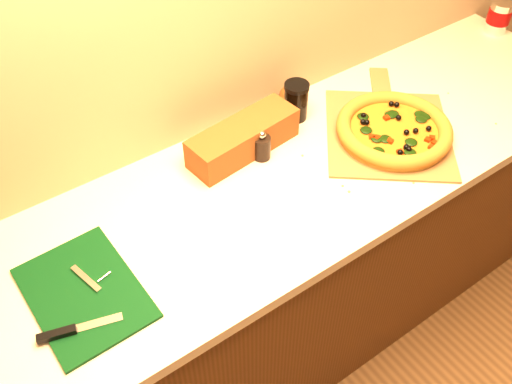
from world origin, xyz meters
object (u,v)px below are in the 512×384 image
cutting_board (84,294)px  pizza_peel (387,130)px  pizza (394,130)px  pepper_grinder (262,147)px  rolling_pin (285,105)px  dark_jar (296,101)px  coffee_canister (499,16)px

cutting_board → pizza_peel: bearing=0.0°
pizza_peel → pizza: (-0.01, -0.03, 0.03)m
cutting_board → pepper_grinder: pepper_grinder is taller
pizza → rolling_pin: 0.38m
pizza_peel → cutting_board: bearing=-139.6°
pizza_peel → dark_jar: 0.32m
rolling_pin → coffee_canister: (1.03, -0.08, 0.04)m
pizza_peel → coffee_canister: size_ratio=4.87×
coffee_canister → pepper_grinder: bearing=-176.6°
coffee_canister → pizza_peel: bearing=-165.6°
pizza → coffee_canister: 0.86m
pizza_peel → cutting_board: cutting_board is taller
cutting_board → coffee_canister: size_ratio=2.89×
pizza_peel → rolling_pin: size_ratio=2.29×
pepper_grinder → rolling_pin: pepper_grinder is taller
pepper_grinder → dark_jar: 0.23m
pepper_grinder → coffee_canister: size_ratio=0.83×
rolling_pin → pizza_peel: bearing=-53.5°
pizza → pepper_grinder: (-0.41, 0.17, 0.01)m
cutting_board → dark_jar: 0.92m
pepper_grinder → pizza_peel: bearing=-18.1°
pizza → pepper_grinder: 0.44m
pepper_grinder → dark_jar: (0.21, 0.10, 0.02)m
pepper_grinder → coffee_canister: bearing=3.4°
pizza_peel → pizza: 0.05m
pizza → dark_jar: dark_jar is taller
pepper_grinder → pizza: bearing=-22.8°
cutting_board → pepper_grinder: 0.69m
dark_jar → pepper_grinder: bearing=-154.8°
rolling_pin → dark_jar: (0.01, -0.05, 0.04)m
pizza_peel → pepper_grinder: (-0.42, 0.14, 0.04)m
pizza_peel → coffee_canister: (0.81, 0.21, 0.06)m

